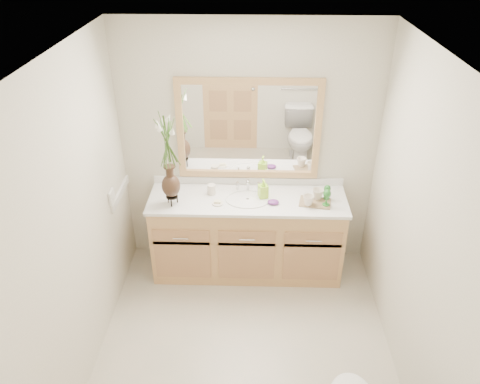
{
  "coord_description": "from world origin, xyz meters",
  "views": [
    {
      "loc": [
        0.04,
        -2.68,
        3.11
      ],
      "look_at": [
        -0.06,
        0.65,
        1.12
      ],
      "focal_mm": 35.0,
      "sensor_mm": 36.0,
      "label": 1
    }
  ],
  "objects_px": {
    "tumbler": "(212,189)",
    "tray": "(315,202)",
    "flower_vase": "(168,150)",
    "soap_bottle": "(263,189)"
  },
  "relations": [
    {
      "from": "tumbler",
      "to": "soap_bottle",
      "type": "bearing_deg",
      "value": -4.63
    },
    {
      "from": "tray",
      "to": "flower_vase",
      "type": "bearing_deg",
      "value": -167.26
    },
    {
      "from": "flower_vase",
      "to": "tray",
      "type": "bearing_deg",
      "value": 2.29
    },
    {
      "from": "tray",
      "to": "tumbler",
      "type": "bearing_deg",
      "value": -177.5
    },
    {
      "from": "tumbler",
      "to": "flower_vase",
      "type": "bearing_deg",
      "value": -151.49
    },
    {
      "from": "flower_vase",
      "to": "tray",
      "type": "distance_m",
      "value": 1.41
    },
    {
      "from": "tumbler",
      "to": "tray",
      "type": "xyz_separation_m",
      "value": [
        0.96,
        -0.13,
        -0.04
      ]
    },
    {
      "from": "flower_vase",
      "to": "soap_bottle",
      "type": "height_order",
      "value": "flower_vase"
    },
    {
      "from": "flower_vase",
      "to": "soap_bottle",
      "type": "distance_m",
      "value": 0.96
    },
    {
      "from": "tumbler",
      "to": "tray",
      "type": "relative_size",
      "value": 0.35
    }
  ]
}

